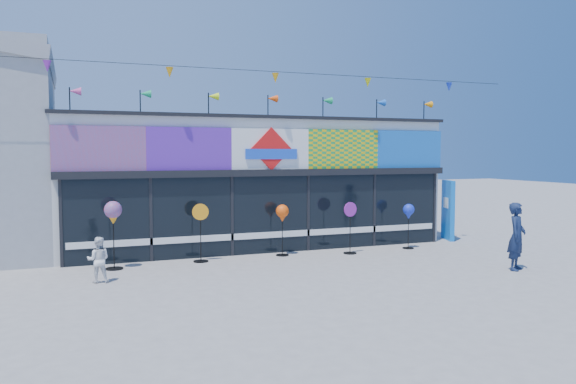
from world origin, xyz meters
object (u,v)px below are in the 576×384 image
spinner_0 (113,215)px  spinner_1 (201,231)px  blue_sign (448,210)px  spinner_2 (282,215)px  spinner_4 (409,213)px  adult_man (517,236)px  child (98,260)px  spinner_3 (350,226)px

spinner_0 → spinner_1: size_ratio=1.10×
blue_sign → spinner_1: size_ratio=1.28×
spinner_2 → spinner_1: bearing=-178.5°
blue_sign → spinner_4: 2.55m
spinner_2 → spinner_4: 4.10m
spinner_2 → adult_man: (4.84, -4.06, -0.33)m
spinner_0 → spinner_4: bearing=-0.4°
blue_sign → child: blue_sign is taller
spinner_0 → spinner_2: size_ratio=1.18×
spinner_2 → spinner_4: (4.09, -0.30, -0.07)m
spinner_4 → spinner_3: bearing=-176.6°
blue_sign → adult_man: blue_sign is taller
spinner_2 → adult_man: bearing=-40.0°
blue_sign → spinner_0: (-11.10, -1.02, 0.38)m
spinner_1 → adult_man: size_ratio=0.93×
spinner_0 → spinner_1: 2.37m
adult_man → child: (-9.99, 2.42, -0.33)m
blue_sign → spinner_3: (-4.41, -1.21, -0.22)m
blue_sign → adult_man: bearing=-88.2°
spinner_4 → adult_man: bearing=-78.7°
adult_man → child: size_ratio=1.63×
spinner_4 → spinner_2: bearing=175.8°
child → spinner_1: bearing=-140.3°
blue_sign → spinner_1: (-8.81, -0.85, -0.18)m
blue_sign → spinner_4: (-2.31, -1.09, 0.10)m
spinner_0 → spinner_3: (6.69, -0.19, -0.60)m
spinner_3 → child: bearing=-170.4°
adult_man → spinner_3: bearing=94.1°
spinner_2 → spinner_4: bearing=-4.2°
blue_sign → child: size_ratio=1.93×
adult_man → spinner_1: bearing=117.1°
spinner_4 → adult_man: (0.75, -3.75, -0.26)m
spinner_0 → child: bearing=-107.4°
spinner_0 → spinner_4: size_ratio=1.25×
spinner_3 → spinner_4: spinner_3 is taller
spinner_1 → child: 3.17m
spinner_1 → spinner_3: (4.40, -0.36, -0.04)m
blue_sign → spinner_2: 6.45m
child → adult_man: bearing=176.1°
spinner_0 → spinner_2: spinner_0 is taller
spinner_0 → adult_man: 10.30m
spinner_0 → adult_man: spinner_0 is taller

